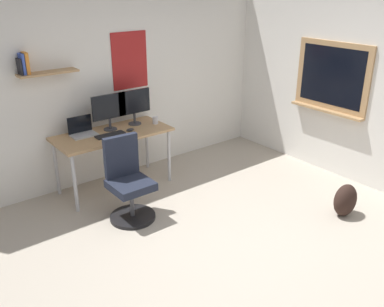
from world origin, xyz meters
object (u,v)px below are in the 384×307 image
Objects in this scene: monitor_primary at (109,109)px; coffee_mug at (155,120)px; monitor_secondary at (134,105)px; office_chair at (128,184)px; backpack at (345,200)px; computer_mouse at (130,130)px; desk at (113,138)px; keyboard at (110,135)px; laptop at (82,131)px.

coffee_mug is (0.59, -0.14, -0.22)m from monitor_primary.
monitor_primary is 0.65m from coffee_mug.
monitor_secondary reaches higher than coffee_mug.
monitor_primary reaches higher than office_chair.
backpack is (1.11, -2.23, -0.61)m from coffee_mug.
computer_mouse is 0.42m from coffee_mug.
office_chair is 9.13× the size of computer_mouse.
desk is 1.53× the size of office_chair.
computer_mouse reaches higher than backpack.
monitor_secondary is 1.25× the size of keyboard.
keyboard is (0.25, -0.24, -0.04)m from laptop.
monitor_primary is 0.36m from computer_mouse.
desk is 0.24m from computer_mouse.
monitor_primary reaches higher than laptop.
monitor_primary is 3.04m from backpack.
coffee_mug reaches higher than keyboard.
coffee_mug is at bearing -32.48° from monitor_secondary.
coffee_mug is at bearing 116.33° from backpack.
office_chair is at bearing -123.23° from computer_mouse.
computer_mouse is at bearing -24.41° from laptop.
office_chair is 1.19m from coffee_mug.
coffee_mug reaches higher than computer_mouse.
office_chair is 2.57× the size of keyboard.
keyboard is 2.89m from backpack.
office_chair is 10.33× the size of coffee_mug.
monitor_secondary reaches higher than laptop.
desk is 0.84m from office_chair.
laptop reaches higher than coffee_mug.
monitor_secondary is at bearing 119.25° from backpack.
office_chair is at bearing -84.21° from laptop.
laptop reaches higher than backpack.
monitor_primary is 0.34m from keyboard.
coffee_mug is at bearing -13.75° from monitor_primary.
coffee_mug is (0.62, -0.03, 0.12)m from desk.
monitor_secondary is at bearing 45.43° from computer_mouse.
desk is at bearing 157.87° from computer_mouse.
office_chair is at bearing -107.27° from monitor_primary.
laptop is at bearing 130.28° from backpack.
monitor_primary and monitor_secondary have the same top height.
office_chair is at bearing 142.41° from backpack.
monitor_primary is at bearing 71.70° from desk.
desk is 15.75× the size of coffee_mug.
office_chair reaches higher than computer_mouse.
backpack is (1.33, -2.38, -0.83)m from monitor_secondary.
keyboard is 0.28m from computer_mouse.
laptop is 0.80× the size of backpack.
office_chair reaches higher than backpack.
monitor_secondary reaches higher than backpack.
office_chair is at bearing -139.88° from coffee_mug.
office_chair is 1.01m from laptop.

